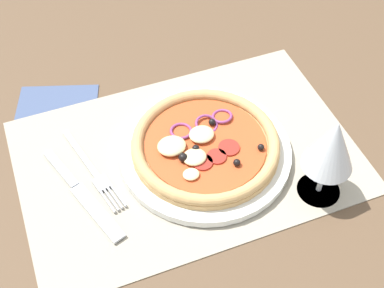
{
  "coord_description": "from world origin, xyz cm",
  "views": [
    {
      "loc": [
        18.02,
        48.98,
        65.46
      ],
      "look_at": [
        -0.8,
        0.0,
        2.69
      ],
      "focal_mm": 50.04,
      "sensor_mm": 36.0,
      "label": 1
    }
  ],
  "objects_px": {
    "napkin": "(56,111)",
    "pizza": "(205,144)",
    "plate": "(205,151)",
    "wine_glass": "(332,148)",
    "fork": "(94,173)",
    "knife": "(82,194)"
  },
  "relations": [
    {
      "from": "pizza",
      "to": "knife",
      "type": "distance_m",
      "value": 0.2
    },
    {
      "from": "plate",
      "to": "fork",
      "type": "relative_size",
      "value": 1.49
    },
    {
      "from": "pizza",
      "to": "knife",
      "type": "relative_size",
      "value": 1.17
    },
    {
      "from": "pizza",
      "to": "knife",
      "type": "xyz_separation_m",
      "value": [
        0.2,
        0.01,
        -0.02
      ]
    },
    {
      "from": "knife",
      "to": "wine_glass",
      "type": "relative_size",
      "value": 1.31
    },
    {
      "from": "pizza",
      "to": "fork",
      "type": "relative_size",
      "value": 1.28
    },
    {
      "from": "fork",
      "to": "knife",
      "type": "height_order",
      "value": "knife"
    },
    {
      "from": "plate",
      "to": "napkin",
      "type": "xyz_separation_m",
      "value": [
        0.2,
        -0.18,
        -0.01
      ]
    },
    {
      "from": "fork",
      "to": "napkin",
      "type": "distance_m",
      "value": 0.16
    },
    {
      "from": "napkin",
      "to": "pizza",
      "type": "bearing_deg",
      "value": 137.93
    },
    {
      "from": "wine_glass",
      "to": "napkin",
      "type": "bearing_deg",
      "value": -42.3
    },
    {
      "from": "plate",
      "to": "fork",
      "type": "bearing_deg",
      "value": -8.2
    },
    {
      "from": "plate",
      "to": "pizza",
      "type": "bearing_deg",
      "value": -6.03
    },
    {
      "from": "napkin",
      "to": "plate",
      "type": "bearing_deg",
      "value": 138.04
    },
    {
      "from": "wine_glass",
      "to": "napkin",
      "type": "height_order",
      "value": "wine_glass"
    },
    {
      "from": "wine_glass",
      "to": "napkin",
      "type": "xyz_separation_m",
      "value": [
        0.33,
        -0.3,
        -0.1
      ]
    },
    {
      "from": "plate",
      "to": "wine_glass",
      "type": "distance_m",
      "value": 0.2
    },
    {
      "from": "plate",
      "to": "pizza",
      "type": "relative_size",
      "value": 1.17
    },
    {
      "from": "fork",
      "to": "knife",
      "type": "distance_m",
      "value": 0.04
    },
    {
      "from": "fork",
      "to": "napkin",
      "type": "xyz_separation_m",
      "value": [
        0.03,
        -0.15,
        -0.0
      ]
    },
    {
      "from": "pizza",
      "to": "knife",
      "type": "height_order",
      "value": "pizza"
    },
    {
      "from": "fork",
      "to": "knife",
      "type": "bearing_deg",
      "value": -53.17
    }
  ]
}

